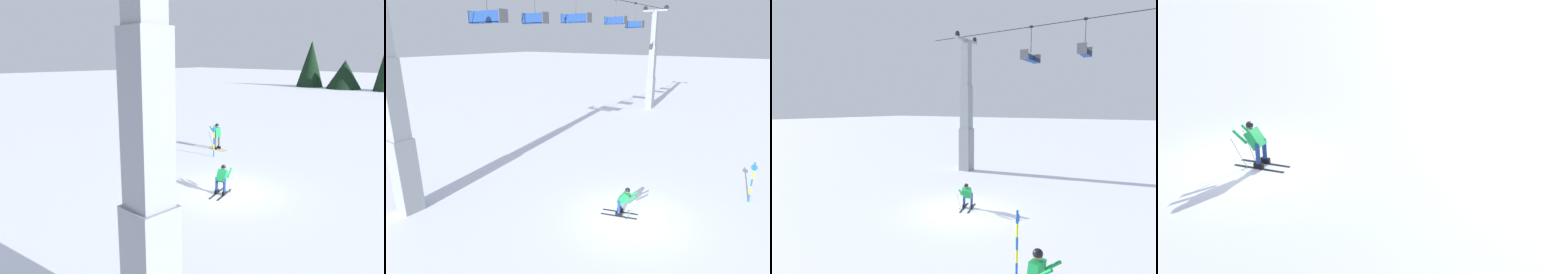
{
  "view_description": "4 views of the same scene",
  "coord_description": "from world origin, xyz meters",
  "views": [
    {
      "loc": [
        -10.42,
        12.4,
        6.19
      ],
      "look_at": [
        0.09,
        2.19,
        2.92
      ],
      "focal_mm": 34.29,
      "sensor_mm": 36.0,
      "label": 1
    },
    {
      "loc": [
        -11.2,
        -5.12,
        7.41
      ],
      "look_at": [
        -0.19,
        2.61,
        3.23
      ],
      "focal_mm": 29.75,
      "sensor_mm": 36.0,
      "label": 2
    },
    {
      "loc": [
        7.94,
        -12.24,
        4.98
      ],
      "look_at": [
        -0.9,
        1.49,
        3.43
      ],
      "focal_mm": 29.02,
      "sensor_mm": 36.0,
      "label": 3
    },
    {
      "loc": [
        8.41,
        10.03,
        5.82
      ],
      "look_at": [
        0.38,
        3.96,
        1.85
      ],
      "focal_mm": 44.81,
      "sensor_mm": 36.0,
      "label": 4
    }
  ],
  "objects": [
    {
      "name": "skier_carving_main",
      "position": [
        0.02,
        0.34,
        0.74
      ],
      "size": [
        1.03,
        1.65,
        1.44
      ],
      "color": "black",
      "rests_on": "ground_plane"
    },
    {
      "name": "ground_plane",
      "position": [
        0.0,
        0.0,
        0.0
      ],
      "size": [
        260.0,
        260.0,
        0.0
      ],
      "primitive_type": "plane",
      "color": "white"
    }
  ]
}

